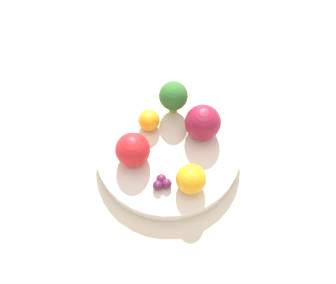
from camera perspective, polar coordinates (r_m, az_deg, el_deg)
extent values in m
plane|color=gray|center=(0.62, 0.00, -2.75)|extent=(6.00, 6.00, 0.00)
cube|color=beige|center=(0.61, 0.00, -2.32)|extent=(1.20, 1.20, 0.02)
cylinder|color=silver|center=(0.58, 0.00, -1.20)|extent=(0.26, 0.26, 0.03)
cylinder|color=#8CB76B|center=(0.60, 0.90, 6.32)|extent=(0.02, 0.02, 0.02)
sphere|color=#2D6B28|center=(0.58, 0.94, 8.04)|extent=(0.05, 0.05, 0.05)
sphere|color=maroon|center=(0.56, 6.07, 3.41)|extent=(0.06, 0.06, 0.06)
sphere|color=red|center=(0.54, -6.16, -1.36)|extent=(0.06, 0.06, 0.06)
sphere|color=orange|center=(0.52, 4.03, -6.44)|extent=(0.05, 0.05, 0.05)
sphere|color=orange|center=(0.58, -3.07, 4.03)|extent=(0.04, 0.04, 0.04)
sphere|color=#5B1E42|center=(0.53, -1.80, -7.56)|extent=(0.02, 0.02, 0.02)
sphere|color=#5B1E42|center=(0.53, -0.25, -7.25)|extent=(0.02, 0.02, 0.02)
sphere|color=#5B1E42|center=(0.53, -1.17, -6.46)|extent=(0.02, 0.02, 0.02)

